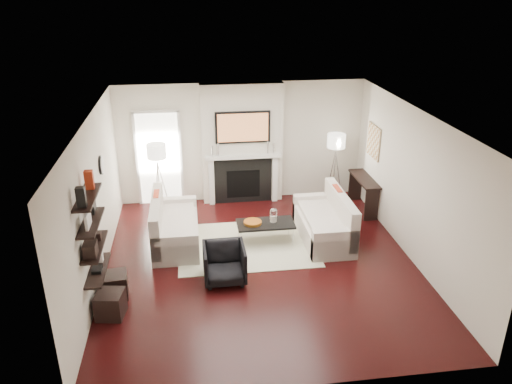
{
  "coord_description": "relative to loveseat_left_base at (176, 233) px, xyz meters",
  "views": [
    {
      "loc": [
        -1.13,
        -7.69,
        4.72
      ],
      "look_at": [
        0.0,
        0.6,
        1.15
      ],
      "focal_mm": 35.0,
      "sensor_mm": 36.0,
      "label": 1
    }
  ],
  "objects": [
    {
      "name": "clock_face",
      "position": [
        -1.2,
        -0.08,
        1.49
      ],
      "size": [
        0.01,
        0.29,
        0.29
      ],
      "primitive_type": "cylinder",
      "rotation": [
        0.0,
        1.57,
        0.0
      ],
      "color": "white",
      "rests_on": "clock_rim"
    },
    {
      "name": "lamp_right_leg_a",
      "position": [
        3.67,
        1.52,
        0.39
      ],
      "size": [
        0.25,
        0.02,
        1.23
      ],
      "primitive_type": "cylinder",
      "rotation": [
        0.18,
        0.0,
        4.71
      ],
      "color": "silver",
      "rests_on": "floor"
    },
    {
      "name": "pillow_left_orange",
      "position": [
        -0.33,
        0.3,
        0.52
      ],
      "size": [
        0.1,
        0.42,
        0.42
      ],
      "primitive_type": "cube",
      "color": "#A72D14",
      "rests_on": "loveseat_left_cushion"
    },
    {
      "name": "loveseat_left_cushion",
      "position": [
        0.05,
        0.0,
        0.26
      ],
      "size": [
        0.63,
        1.44,
        0.1
      ],
      "primitive_type": "cube",
      "color": "beige",
      "rests_on": "loveseat_left_base"
    },
    {
      "name": "lamp_left_leg_c",
      "position": [
        -0.4,
        1.24,
        0.39
      ],
      "size": [
        0.14,
        0.22,
        1.23
      ],
      "primitive_type": "cylinder",
      "rotation": [
        0.18,
        0.0,
        2.62
      ],
      "color": "silver",
      "rests_on": "floor"
    },
    {
      "name": "hallway_panel",
      "position": [
        -0.34,
        2.0,
        0.84
      ],
      "size": [
        0.9,
        0.02,
        2.1
      ],
      "primitive_type": "cube",
      "color": "white",
      "rests_on": "floor"
    },
    {
      "name": "tv_screen",
      "position": [
        1.51,
        1.7,
        1.57
      ],
      "size": [
        1.1,
        0.0,
        0.62
      ],
      "primitive_type": "cube",
      "color": "#BF723F",
      "rests_on": "tv_body"
    },
    {
      "name": "decor_box_small",
      "position": [
        -1.11,
        -1.79,
        0.97
      ],
      "size": [
        0.15,
        0.12,
        0.12
      ],
      "primitive_type": "cube",
      "color": "black",
      "rests_on": "shelf_lower"
    },
    {
      "name": "mantel_pilaster_r",
      "position": [
        2.23,
        1.73,
        0.34
      ],
      "size": [
        0.12,
        0.08,
        1.1
      ],
      "primitive_type": "cube",
      "color": "white",
      "rests_on": "floor"
    },
    {
      "name": "loveseat_left_arm_s",
      "position": [
        0.0,
        0.81,
        0.09
      ],
      "size": [
        0.85,
        0.18,
        0.6
      ],
      "primitive_type": "cube",
      "color": "beige",
      "rests_on": "floor"
    },
    {
      "name": "hurricane_glass",
      "position": [
        1.87,
        -0.21,
        0.35
      ],
      "size": [
        0.14,
        0.14,
        0.25
      ],
      "primitive_type": "cylinder",
      "color": "white",
      "rests_on": "coffee_table"
    },
    {
      "name": "lamp_right_post",
      "position": [
        3.56,
        1.52,
        0.39
      ],
      "size": [
        0.02,
        0.02,
        1.2
      ],
      "primitive_type": "cylinder",
      "color": "silver",
      "rests_on": "floor"
    },
    {
      "name": "candlestick_l_tall",
      "position": [
        0.96,
        1.72,
        1.09
      ],
      "size": [
        0.04,
        0.04,
        0.3
      ],
      "primitive_type": "cylinder",
      "color": "silver",
      "rests_on": "mantel_shelf"
    },
    {
      "name": "shelf_bottom",
      "position": [
        -1.11,
        -1.98,
        0.49
      ],
      "size": [
        0.25,
        1.0,
        0.03
      ],
      "primitive_type": "cube",
      "color": "black",
      "rests_on": "wall_left"
    },
    {
      "name": "coffee_leg_nw",
      "position": [
        1.22,
        -0.43,
        -0.02
      ],
      "size": [
        0.02,
        0.02,
        0.38
      ],
      "primitive_type": "cylinder",
      "color": "silver",
      "rests_on": "floor"
    },
    {
      "name": "loveseat_left_base",
      "position": [
        0.0,
        0.0,
        0.0
      ],
      "size": [
        0.85,
        1.8,
        0.42
      ],
      "primitive_type": "cube",
      "color": "beige",
      "rests_on": "floor"
    },
    {
      "name": "door_trim_r",
      "position": [
        0.14,
        1.98,
        0.84
      ],
      "size": [
        0.06,
        0.06,
        2.16
      ],
      "primitive_type": "cube",
      "color": "white",
      "rests_on": "floor"
    },
    {
      "name": "clock_rim",
      "position": [
        -1.22,
        -0.08,
        1.49
      ],
      "size": [
        0.04,
        0.34,
        0.34
      ],
      "primitive_type": "cylinder",
      "rotation": [
        0.0,
        1.57,
        0.0
      ],
      "color": "black",
      "rests_on": "wall_left"
    },
    {
      "name": "loveseat_right_base",
      "position": [
        2.86,
        -0.21,
        0.0
      ],
      "size": [
        0.85,
        1.8,
        0.42
      ],
      "primitive_type": "cube",
      "color": "beige",
      "rests_on": "floor"
    },
    {
      "name": "rug",
      "position": [
        1.34,
        -0.28,
        -0.2
      ],
      "size": [
        2.6,
        2.0,
        0.01
      ],
      "primitive_type": "cube",
      "color": "beige",
      "rests_on": "floor"
    },
    {
      "name": "mantel_shelf",
      "position": [
        1.51,
        1.71,
        0.91
      ],
      "size": [
        1.7,
        0.18,
        0.07
      ],
      "primitive_type": "cube",
      "color": "white",
      "rests_on": "chimney_breast"
    },
    {
      "name": "armchair",
      "position": [
        0.83,
        -1.43,
        0.15
      ],
      "size": [
        0.7,
        0.66,
        0.71
      ],
      "primitive_type": "imported",
      "rotation": [
        0.0,
        0.0,
        0.01
      ],
      "color": "black",
      "rests_on": "floor"
    },
    {
      "name": "candlestick_r_short",
      "position": [
        2.19,
        1.72,
        1.06
      ],
      "size": [
        0.04,
        0.04,
        0.24
      ],
      "primitive_type": "cylinder",
      "color": "silver",
      "rests_on": "mantel_shelf"
    },
    {
      "name": "firebox",
      "position": [
        1.51,
        1.75,
        0.24
      ],
      "size": [
        0.75,
        0.02,
        0.65
      ],
      "primitive_type": "cube",
      "color": "black",
      "rests_on": "floor"
    },
    {
      "name": "pillow_right_orange",
      "position": [
        3.2,
        0.09,
        0.52
      ],
      "size": [
        0.1,
        0.42,
        0.42
      ],
      "primitive_type": "cube",
      "color": "#A72D14",
      "rests_on": "loveseat_right_cushion"
    },
    {
      "name": "lamp_right_leg_b",
      "position": [
        3.5,
        1.62,
        0.39
      ],
      "size": [
        0.14,
        0.22,
        1.23
      ],
      "primitive_type": "cylinder",
      "rotation": [
        0.18,
        0.0,
        0.52
      ],
      "color": "silver",
      "rests_on": "floor"
    },
    {
      "name": "candlestick_l_short",
      "position": [
        0.83,
        1.72,
        1.06
      ],
      "size": [
        0.04,
        0.04,
        0.24
      ],
      "primitive_type": "cylinder",
      "color": "silver",
      "rests_on": "mantel_shelf"
    },
    {
      "name": "coffee_table",
      "position": [
        1.72,
        -0.21,
        0.19
      ],
      "size": [
        1.1,
        0.55,
        0.04
      ],
      "primitive_type": "cube",
      "color": "black",
      "rests_on": "floor"
    },
    {
      "name": "decor_books",
      "position": [
        -1.11,
        -2.03,
        0.53
      ],
      "size": [
        0.14,
        0.2,
        0.05
      ],
      "primitive_type": "cube",
      "color": "black",
      "rests_on": "shelf_bottom"
    },
    {
      "name": "lamp_left_post",
      "position": [
        -0.34,
        1.34,
        0.39
      ],
      "size": [
        0.02,
        0.02,
        1.2
      ],
      "primitive_type": "cylinder",
      "color": "silver",
      "rests_on": "floor"
    },
    {
      "name": "lamp_left_leg_b",
      "position": [
        -0.4,
        1.43,
        0.39
      ],
      "size": [
        0.14,
        0.22,
        1.23
      ],
      "primitive_type": "cylinder",
      "rotation": [
        0.18,
        0.0,
        0.52
      ],
      "color": "silver",
      "rests_on": "floor"
    },
    {
      "name": "lamp_right_shade",
      "position": [
        3.56,
        1.52,
        1.24
      ],
      "size": [
        0.4,
        0.4,
        0.3
      ],
      "primitive_type": "cylinder",
      "color": "white",
      "rests_on": "lamp_right_post"
    },
    {
      "name": "pillow_right_charcoal",
      "position": [
        3.2,
        -0.51,
        0.51
      ],
      "size": [
        0.1,
        0.4,
        0.4
      ],
      "primitive_type": "cube",
      "color": "black",
      "rests_on": "loveseat_right_cushion"
    },
    {
      "name": "shelf_top",
      "position": [
        -1.11,
        -1.98,
        1.69
      ],
      "size": [
        0.25,
        1.0,
        0.04
      ],
      "primitive_type": "cube",
      "color": "black",
      "rests_on": "wall_left"
    },
    {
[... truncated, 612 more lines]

